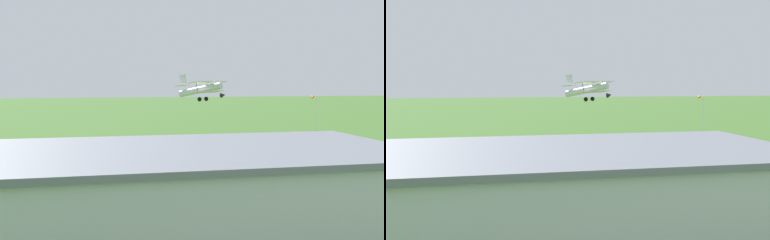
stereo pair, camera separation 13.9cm
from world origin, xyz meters
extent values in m
plane|color=#3D6628|center=(0.00, 0.00, 0.00)|extent=(400.00, 400.00, 0.00)
cube|color=silver|center=(3.73, 37.81, 2.73)|extent=(27.29, 13.13, 5.46)
cube|color=slate|center=(3.73, 37.81, 5.64)|extent=(27.90, 13.74, 0.35)
cube|color=#384251|center=(3.83, 31.43, 2.24)|extent=(9.48, 0.32, 4.48)
cylinder|color=silver|center=(-6.64, -2.65, 8.34)|extent=(5.92, 5.70, 2.33)
cone|color=black|center=(-9.43, 0.00, 7.62)|extent=(1.09, 1.08, 0.83)
cube|color=silver|center=(-7.23, -2.09, 8.04)|extent=(7.23, 7.49, 0.41)
cube|color=silver|center=(-7.74, -1.60, 9.45)|extent=(7.23, 7.49, 0.41)
cube|color=silver|center=(-4.45, -4.73, 9.94)|extent=(1.03, 0.98, 1.48)
cube|color=silver|center=(-4.31, -4.86, 8.95)|extent=(2.44, 2.50, 0.25)
cylinder|color=black|center=(-6.32, -1.64, 6.97)|extent=(0.56, 0.54, 0.64)
cylinder|color=black|center=(-7.63, -3.02, 6.97)|extent=(0.56, 0.54, 0.64)
cylinder|color=#332D28|center=(-5.53, 0.21, 8.74)|extent=(0.32, 0.31, 1.51)
cylinder|color=#332D28|center=(-9.44, -3.90, 8.74)|extent=(0.32, 0.31, 1.51)
cube|color=red|center=(-8.41, 25.47, 0.66)|extent=(2.33, 4.48, 0.67)
cube|color=#2D3842|center=(-8.41, 25.47, 1.26)|extent=(1.86, 2.58, 0.54)
cylinder|color=black|center=(-9.48, 26.79, 0.32)|extent=(0.31, 0.66, 0.64)
cylinder|color=black|center=(-7.74, 27.03, 0.32)|extent=(0.31, 0.66, 0.64)
cylinder|color=black|center=(-9.08, 23.91, 0.32)|extent=(0.31, 0.66, 0.64)
cylinder|color=black|center=(-7.33, 24.15, 0.32)|extent=(0.31, 0.66, 0.64)
cylinder|color=beige|center=(-0.15, 21.54, 0.41)|extent=(0.44, 0.44, 0.81)
cylinder|color=#3F3F47|center=(-0.15, 21.54, 1.10)|extent=(0.52, 0.52, 0.58)
sphere|color=brown|center=(-0.15, 21.54, 1.50)|extent=(0.22, 0.22, 0.22)
cylinder|color=orange|center=(4.81, 22.55, 0.42)|extent=(0.41, 0.41, 0.84)
cylinder|color=#72338C|center=(4.81, 22.55, 1.14)|extent=(0.48, 0.48, 0.60)
sphere|color=beige|center=(4.81, 22.55, 1.55)|extent=(0.23, 0.23, 0.23)
cylinder|color=#3F3F47|center=(-10.58, 22.67, 0.39)|extent=(0.37, 0.37, 0.79)
cylinder|color=navy|center=(-10.58, 22.67, 1.06)|extent=(0.44, 0.44, 0.56)
sphere|color=#9E704C|center=(-10.58, 22.67, 1.45)|extent=(0.21, 0.21, 0.21)
cylinder|color=silver|center=(-32.95, -18.31, 3.35)|extent=(0.12, 0.12, 6.70)
cone|color=orange|center=(-32.25, -18.31, 6.55)|extent=(1.07, 1.43, 0.60)
camera|label=1|loc=(7.61, 63.46, 9.73)|focal=42.64mm
camera|label=2|loc=(7.47, 63.48, 9.73)|focal=42.64mm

